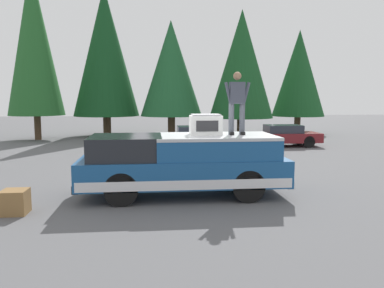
% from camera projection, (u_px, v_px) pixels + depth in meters
% --- Properties ---
extents(ground_plane, '(90.00, 90.00, 0.00)m').
position_uv_depth(ground_plane, '(196.00, 191.00, 11.18)').
color(ground_plane, '#565659').
extents(pickup_truck, '(2.01, 5.54, 1.65)m').
position_uv_depth(pickup_truck, '(183.00, 164.00, 10.56)').
color(pickup_truck, navy).
rests_on(pickup_truck, ground).
extents(compressor_unit, '(0.65, 0.84, 0.56)m').
position_uv_depth(compressor_unit, '(206.00, 125.00, 10.58)').
color(compressor_unit, white).
rests_on(compressor_unit, pickup_truck).
extents(person_on_truck_bed, '(0.29, 0.72, 1.69)m').
position_uv_depth(person_on_truck_bed, '(237.00, 101.00, 10.55)').
color(person_on_truck_bed, '#4C515B').
rests_on(person_on_truck_bed, pickup_truck).
extents(parked_car_maroon, '(1.64, 4.10, 1.16)m').
position_uv_depth(parked_car_maroon, '(282.00, 136.00, 21.20)').
color(parked_car_maroon, maroon).
rests_on(parked_car_maroon, ground).
extents(parked_car_navy, '(1.64, 4.10, 1.16)m').
position_uv_depth(parked_car_navy, '(194.00, 137.00, 20.34)').
color(parked_car_navy, navy).
rests_on(parked_car_navy, ground).
extents(wooden_crate, '(0.56, 0.56, 0.56)m').
position_uv_depth(wooden_crate, '(15.00, 202.00, 8.94)').
color(wooden_crate, olive).
rests_on(wooden_crate, ground).
extents(conifer_far_left, '(3.70, 3.70, 7.37)m').
position_uv_depth(conifer_far_left, '(299.00, 74.00, 27.75)').
color(conifer_far_left, '#4C3826').
rests_on(conifer_far_left, ground).
extents(conifer_left, '(4.19, 4.19, 8.26)m').
position_uv_depth(conifer_left, '(242.00, 64.00, 25.36)').
color(conifer_left, '#4C3826').
rests_on(conifer_left, ground).
extents(conifer_center_left, '(4.05, 4.05, 7.62)m').
position_uv_depth(conifer_center_left, '(171.00, 69.00, 25.54)').
color(conifer_center_left, '#4C3826').
rests_on(conifer_center_left, ground).
extents(conifer_center_right, '(4.41, 4.41, 9.96)m').
position_uv_depth(conifer_center_right, '(105.00, 52.00, 26.20)').
color(conifer_center_right, '#4C3826').
rests_on(conifer_center_right, ground).
extents(conifer_right, '(3.39, 3.39, 10.67)m').
position_uv_depth(conifer_right, '(34.00, 41.00, 23.84)').
color(conifer_right, '#4C3826').
rests_on(conifer_right, ground).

